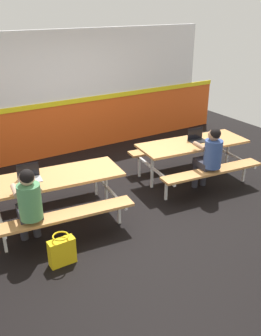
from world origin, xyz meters
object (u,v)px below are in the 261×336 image
at_px(picnic_table_left, 54,186).
at_px(student_nearer, 29,202).
at_px(picnic_table_right, 192,151).
at_px(tote_bag_bright, 62,251).
at_px(laptop_dark, 197,138).
at_px(student_further, 210,155).
at_px(laptop_silver, 29,177).

height_order(picnic_table_left, student_nearer, student_nearer).
xyz_separation_m(picnic_table_left, picnic_table_right, (2.70, 0.01, 0.00)).
bearing_deg(tote_bag_bright, laptop_dark, 18.88).
bearing_deg(picnic_table_right, tote_bag_bright, -160.87).
height_order(laptop_dark, tote_bag_bright, laptop_dark).
xyz_separation_m(picnic_table_right, student_further, (-0.09, -0.55, 0.13)).
height_order(laptop_silver, tote_bag_bright, laptop_silver).
bearing_deg(picnic_table_left, laptop_silver, 166.74).
bearing_deg(laptop_dark, picnic_table_left, -179.26).
height_order(laptop_silver, laptop_dark, same).
bearing_deg(laptop_silver, picnic_table_right, -1.21).
bearing_deg(picnic_table_right, laptop_dark, 11.97).
xyz_separation_m(picnic_table_right, tote_bag_bright, (-3.03, -1.05, -0.38)).
distance_m(laptop_silver, tote_bag_bright, 1.26).
height_order(student_further, tote_bag_bright, student_further).
bearing_deg(laptop_dark, tote_bag_bright, -161.12).
distance_m(laptop_dark, tote_bag_bright, 3.37).
distance_m(student_further, laptop_silver, 2.99).
distance_m(picnic_table_left, picnic_table_right, 2.70).
xyz_separation_m(picnic_table_right, laptop_dark, (0.11, 0.02, 0.21)).
xyz_separation_m(student_further, tote_bag_bright, (-2.94, -0.50, -0.51)).
bearing_deg(picnic_table_left, student_nearer, -136.48).
distance_m(student_nearer, laptop_dark, 3.38).
relative_size(student_further, laptop_dark, 3.51).
height_order(picnic_table_left, tote_bag_bright, picnic_table_left).
bearing_deg(student_further, student_nearer, 179.28).
relative_size(picnic_table_left, student_further, 1.74).
distance_m(student_further, laptop_dark, 0.61).
bearing_deg(picnic_table_right, student_nearer, -171.00).
relative_size(laptop_silver, laptop_dark, 1.00).
relative_size(picnic_table_left, laptop_dark, 6.12).
distance_m(picnic_table_left, student_further, 2.66).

